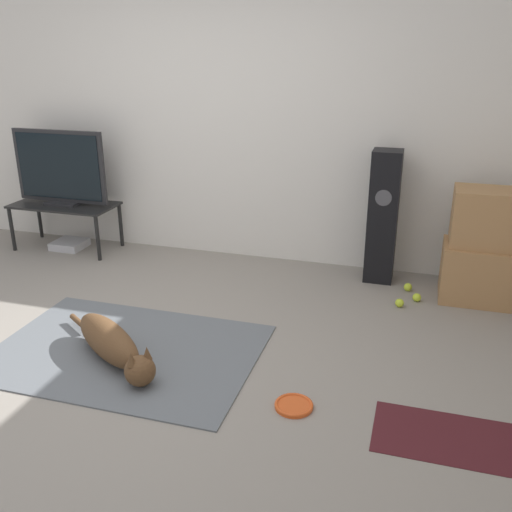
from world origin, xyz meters
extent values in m
plane|color=gray|center=(0.00, 0.00, 0.00)|extent=(12.00, 12.00, 0.00)
cube|color=silver|center=(0.00, 2.10, 1.27)|extent=(8.00, 0.06, 2.55)
cube|color=slate|center=(0.00, 0.12, 0.01)|extent=(1.72, 1.21, 0.01)
ellipsoid|color=brown|center=(-0.06, 0.02, 0.13)|extent=(0.72, 0.58, 0.24)
sphere|color=brown|center=(0.28, -0.21, 0.11)|extent=(0.18, 0.18, 0.18)
cone|color=brown|center=(0.32, -0.17, 0.21)|extent=(0.06, 0.06, 0.08)
cone|color=brown|center=(0.26, -0.25, 0.21)|extent=(0.06, 0.06, 0.08)
cylinder|color=brown|center=(-0.46, 0.30, 0.06)|extent=(0.22, 0.17, 0.04)
cylinder|color=#DB511E|center=(1.19, -0.15, 0.01)|extent=(0.21, 0.21, 0.02)
torus|color=#DB511E|center=(1.19, -0.15, 0.02)|extent=(0.22, 0.22, 0.02)
cube|color=#A87A4C|center=(2.23, 1.65, 0.22)|extent=(0.53, 0.41, 0.45)
cube|color=#A87A4C|center=(2.22, 1.66, 0.66)|extent=(0.46, 0.36, 0.44)
cube|color=black|center=(1.47, 1.84, 0.55)|extent=(0.24, 0.24, 1.10)
cylinder|color=#4C4C51|center=(1.47, 1.72, 0.75)|extent=(0.13, 0.00, 0.13)
cube|color=black|center=(-1.52, 1.76, 0.44)|extent=(0.99, 0.48, 0.02)
cylinder|color=black|center=(-1.99, 1.55, 0.21)|extent=(0.04, 0.04, 0.43)
cylinder|color=black|center=(-1.05, 1.55, 0.21)|extent=(0.04, 0.04, 0.43)
cylinder|color=black|center=(-1.99, 1.97, 0.21)|extent=(0.04, 0.04, 0.43)
cylinder|color=black|center=(-1.05, 1.97, 0.21)|extent=(0.04, 0.04, 0.43)
cube|color=#232326|center=(-1.52, 1.76, 0.46)|extent=(0.33, 0.20, 0.03)
cube|color=#232326|center=(-1.52, 1.77, 0.81)|extent=(0.93, 0.04, 0.68)
cube|color=black|center=(-1.52, 1.75, 0.81)|extent=(0.86, 0.01, 0.61)
sphere|color=#C6E033|center=(1.68, 1.33, 0.03)|extent=(0.07, 0.07, 0.07)
sphere|color=#C6E033|center=(1.80, 1.47, 0.03)|extent=(0.07, 0.07, 0.07)
sphere|color=#C6E033|center=(1.73, 1.65, 0.03)|extent=(0.07, 0.07, 0.07)
cube|color=#B7B7BC|center=(-1.51, 1.76, 0.04)|extent=(0.30, 0.29, 0.07)
cube|color=#47191E|center=(2.01, -0.18, 0.00)|extent=(0.75, 0.44, 0.01)
camera|label=1|loc=(1.76, -2.77, 1.91)|focal=40.00mm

